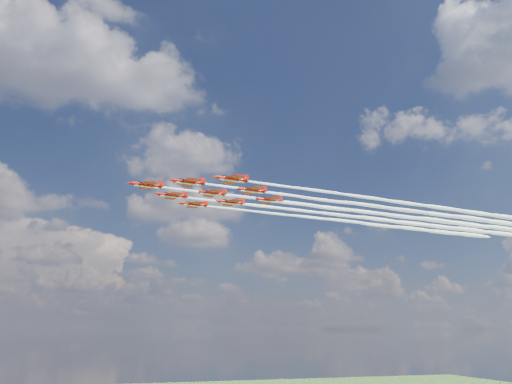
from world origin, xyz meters
TOP-DOWN VIEW (x-y plane):
  - jet_lead at (50.07, 3.06)m, footprint 139.66×26.43m
  - jet_row2_port at (60.09, -2.75)m, footprint 139.66×26.43m
  - jet_row2_starb at (57.79, 11.71)m, footprint 139.66×26.43m
  - jet_row3_port at (70.11, -8.57)m, footprint 139.66×26.43m
  - jet_row3_centre at (67.81, 5.89)m, footprint 139.66×26.43m
  - jet_row3_starb at (65.50, 20.35)m, footprint 139.66×26.43m
  - jet_row4_port at (77.83, 0.07)m, footprint 139.66×26.43m
  - jet_row4_starb at (75.53, 14.53)m, footprint 139.66×26.43m
  - jet_tail at (85.55, 8.72)m, footprint 139.66×26.43m

SIDE VIEW (x-z plane):
  - jet_lead at x=50.07m, z-range 76.93..79.38m
  - jet_row2_port at x=60.09m, z-range 76.93..79.38m
  - jet_row2_starb at x=57.79m, z-range 76.93..79.38m
  - jet_row3_port at x=70.11m, z-range 76.93..79.38m
  - jet_row3_centre at x=67.81m, z-range 76.93..79.38m
  - jet_row3_starb at x=65.50m, z-range 76.93..79.38m
  - jet_row4_port at x=77.83m, z-range 76.93..79.38m
  - jet_row4_starb at x=75.53m, z-range 76.93..79.38m
  - jet_tail at x=85.55m, z-range 76.93..79.38m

